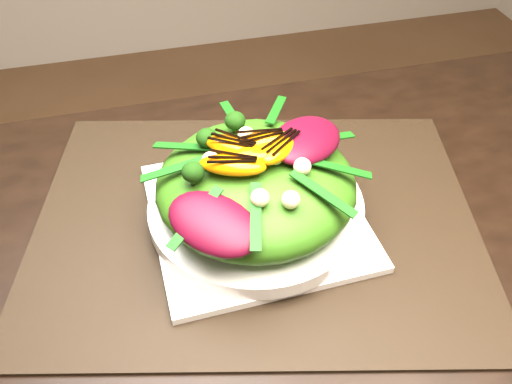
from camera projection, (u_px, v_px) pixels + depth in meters
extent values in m
cube|color=black|center=(256.00, 219.00, 0.65)|extent=(0.60, 0.51, 0.00)
cube|color=white|center=(256.00, 215.00, 0.65)|extent=(0.25, 0.25, 0.01)
cylinder|color=white|center=(256.00, 207.00, 0.64)|extent=(0.27, 0.27, 0.02)
ellipsoid|color=#326312|center=(256.00, 184.00, 0.61)|extent=(0.30, 0.30, 0.08)
ellipsoid|color=#420715|center=(306.00, 140.00, 0.60)|extent=(0.12, 0.11, 0.02)
ellipsoid|color=orange|center=(236.00, 140.00, 0.60)|extent=(0.07, 0.03, 0.02)
sphere|color=black|center=(205.00, 143.00, 0.59)|extent=(0.04, 0.04, 0.03)
sphere|color=#FEEDB3|center=(298.00, 174.00, 0.56)|extent=(0.02, 0.02, 0.02)
cube|color=black|center=(235.00, 133.00, 0.59)|extent=(0.04, 0.00, 0.00)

